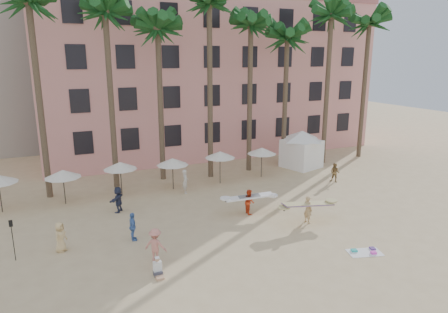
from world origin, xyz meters
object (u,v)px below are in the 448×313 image
cabana (302,146)px  carrier_white (249,200)px  pink_hotel (205,77)px  carrier_yellow (308,207)px

cabana → carrier_white: cabana is taller
cabana → pink_hotel: bearing=112.6°
cabana → carrier_yellow: cabana is taller
cabana → carrier_white: bearing=-139.7°
cabana → carrier_white: size_ratio=1.71×
cabana → carrier_white: (-9.83, -8.35, -1.16)m
pink_hotel → cabana: pink_hotel is taller
carrier_white → pink_hotel: bearing=76.7°
pink_hotel → carrier_yellow: bearing=-95.2°
pink_hotel → cabana: 14.36m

